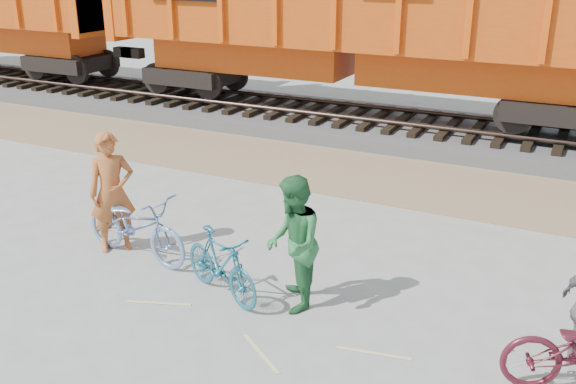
% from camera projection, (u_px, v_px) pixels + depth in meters
% --- Properties ---
extents(ground, '(120.00, 120.00, 0.00)m').
position_uv_depth(ground, '(252.00, 293.00, 8.95)').
color(ground, '#9E9E99').
rests_on(ground, ground).
extents(gravel_strip, '(120.00, 3.00, 0.02)m').
position_uv_depth(gravel_strip, '(380.00, 177.00, 13.56)').
color(gravel_strip, '#9F8263').
rests_on(gravel_strip, ground).
extents(ballast_bed, '(120.00, 4.00, 0.30)m').
position_uv_depth(ballast_bed, '(425.00, 132.00, 16.44)').
color(ballast_bed, slate).
rests_on(ballast_bed, ground).
extents(track, '(120.00, 2.60, 0.24)m').
position_uv_depth(track, '(426.00, 119.00, 16.33)').
color(track, black).
rests_on(track, ballast_bed).
extents(hopper_car_center, '(14.00, 3.13, 4.65)m').
position_uv_depth(hopper_car_center, '(358.00, 13.00, 16.25)').
color(hopper_car_center, black).
rests_on(hopper_car_center, track).
extents(bicycle_blue, '(2.11, 0.97, 1.07)m').
position_uv_depth(bicycle_blue, '(136.00, 226.00, 9.83)').
color(bicycle_blue, '#7694C2').
rests_on(bicycle_blue, ground).
extents(bicycle_teal, '(1.64, 1.03, 0.96)m').
position_uv_depth(bicycle_teal, '(221.00, 265.00, 8.74)').
color(bicycle_teal, '#1C6177').
rests_on(bicycle_teal, ground).
extents(person_solo, '(0.82, 0.83, 1.93)m').
position_uv_depth(person_solo, '(112.00, 192.00, 9.97)').
color(person_solo, '#AD5929').
rests_on(person_solo, ground).
extents(person_man, '(1.02, 1.11, 1.83)m').
position_uv_depth(person_man, '(293.00, 244.00, 8.33)').
color(person_man, '#2A6E39').
rests_on(person_man, ground).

